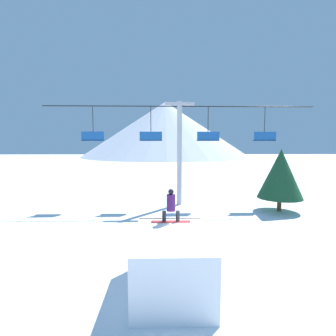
# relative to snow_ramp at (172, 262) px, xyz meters

# --- Properties ---
(ground_plane) EXTENTS (220.00, 220.00, 0.00)m
(ground_plane) POSITION_rel_snow_ramp_xyz_m (1.27, 0.45, -1.00)
(ground_plane) COLOR white
(mountain_ridge) EXTENTS (62.32, 62.32, 20.50)m
(mountain_ridge) POSITION_rel_snow_ramp_xyz_m (1.27, 91.47, 9.25)
(mountain_ridge) COLOR silver
(mountain_ridge) RESTS_ON ground_plane
(snow_ramp) EXTENTS (2.55, 3.79, 2.01)m
(snow_ramp) POSITION_rel_snow_ramp_xyz_m (0.00, 0.00, 0.00)
(snow_ramp) COLOR white
(snow_ramp) RESTS_ON ground_plane
(snowboarder) EXTENTS (1.54, 0.34, 1.32)m
(snowboarder) POSITION_rel_snow_ramp_xyz_m (0.02, 1.36, 1.65)
(snowboarder) COLOR #B22D2D
(snowboarder) RESTS_ON snow_ramp
(chairlift) EXTENTS (21.87, 0.44, 8.45)m
(chairlift) POSITION_rel_snow_ramp_xyz_m (1.15, 12.70, 4.09)
(chairlift) COLOR #B2B2B7
(chairlift) RESTS_ON ground_plane
(pine_tree_near) EXTENTS (3.27, 3.27, 4.67)m
(pine_tree_near) POSITION_rel_snow_ramp_xyz_m (8.53, 10.42, 1.82)
(pine_tree_near) COLOR #4C3823
(pine_tree_near) RESTS_ON ground_plane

